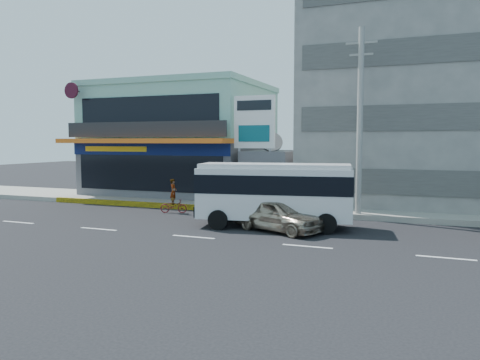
% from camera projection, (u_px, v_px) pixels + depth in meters
% --- Properties ---
extents(ground, '(120.00, 120.00, 0.00)m').
position_uv_depth(ground, '(194.00, 237.00, 20.19)').
color(ground, black).
rests_on(ground, ground).
extents(sidewalk, '(70.00, 5.00, 0.30)m').
position_uv_depth(sidewalk, '(345.00, 210.00, 27.17)').
color(sidewalk, gray).
rests_on(sidewalk, ground).
extents(shop_building, '(12.40, 11.70, 8.00)m').
position_uv_depth(shop_building, '(183.00, 143.00, 35.70)').
color(shop_building, '#4E4D53').
rests_on(shop_building, ground).
extents(concrete_building, '(16.00, 12.00, 14.00)m').
position_uv_depth(concrete_building, '(439.00, 96.00, 29.89)').
color(concrete_building, gray).
rests_on(concrete_building, ground).
extents(gap_structure, '(3.00, 6.00, 3.50)m').
position_uv_depth(gap_structure, '(275.00, 177.00, 31.18)').
color(gap_structure, '#4E4D53').
rests_on(gap_structure, ground).
extents(satellite_dish, '(1.50, 1.50, 0.15)m').
position_uv_depth(satellite_dish, '(271.00, 150.00, 30.10)').
color(satellite_dish, slate).
rests_on(satellite_dish, gap_structure).
extents(billboard, '(2.60, 0.18, 6.90)m').
position_uv_depth(billboard, '(254.00, 128.00, 28.50)').
color(billboard, gray).
rests_on(billboard, ground).
extents(utility_pole_near, '(1.60, 0.30, 10.00)m').
position_uv_depth(utility_pole_near, '(360.00, 122.00, 24.45)').
color(utility_pole_near, '#999993').
rests_on(utility_pole_near, ground).
extents(minibus, '(7.59, 3.46, 3.06)m').
position_uv_depth(minibus, '(275.00, 190.00, 22.28)').
color(minibus, silver).
rests_on(minibus, ground).
extents(sedan, '(4.76, 3.30, 1.51)m').
position_uv_depth(sedan, '(278.00, 215.00, 21.41)').
color(sedan, tan).
rests_on(sedan, ground).
extents(motorcycle_rider, '(1.62, 0.93, 1.97)m').
position_uv_depth(motorcycle_rider, '(174.00, 202.00, 26.89)').
color(motorcycle_rider, '#570C12').
rests_on(motorcycle_rider, ground).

